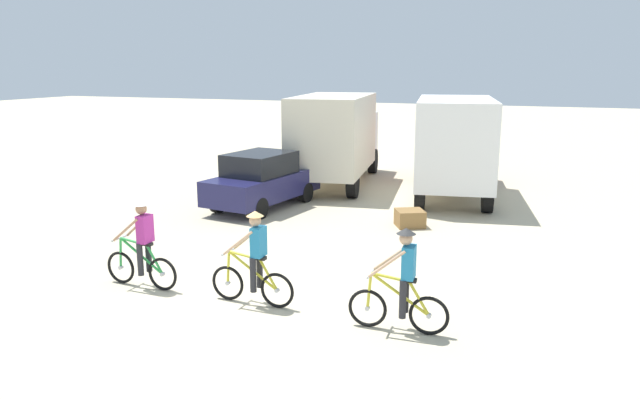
# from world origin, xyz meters

# --- Properties ---
(ground_plane) EXTENTS (120.00, 120.00, 0.00)m
(ground_plane) POSITION_xyz_m (0.00, 0.00, 0.00)
(ground_plane) COLOR beige
(box_truck_cream_rv) EXTENTS (3.26, 7.01, 3.35)m
(box_truck_cream_rv) POSITION_xyz_m (-2.03, 10.88, 1.87)
(box_truck_cream_rv) COLOR beige
(box_truck_cream_rv) RESTS_ON ground
(box_truck_avon_van) EXTENTS (3.42, 7.04, 3.35)m
(box_truck_avon_van) POSITION_xyz_m (2.40, 10.35, 1.87)
(box_truck_avon_van) COLOR white
(box_truck_avon_van) RESTS_ON ground
(sedan_parked) EXTENTS (2.41, 4.43, 1.76)m
(sedan_parked) POSITION_xyz_m (-2.94, 6.44, 0.88)
(sedan_parked) COLOR #1E1E4C
(sedan_parked) RESTS_ON ground
(cyclist_orange_shirt) EXTENTS (1.73, 0.52, 1.82)m
(cyclist_orange_shirt) POSITION_xyz_m (-2.08, -0.78, 0.85)
(cyclist_orange_shirt) COLOR black
(cyclist_orange_shirt) RESTS_ON ground
(cyclist_cowboy_hat) EXTENTS (1.73, 0.52, 1.82)m
(cyclist_cowboy_hat) POSITION_xyz_m (0.44, -0.78, 0.85)
(cyclist_cowboy_hat) COLOR black
(cyclist_cowboy_hat) RESTS_ON ground
(cyclist_near_camera) EXTENTS (1.73, 0.52, 1.82)m
(cyclist_near_camera) POSITION_xyz_m (3.29, -0.97, 0.85)
(cyclist_near_camera) COLOR black
(cyclist_near_camera) RESTS_ON ground
(supply_crate) EXTENTS (1.00, 0.98, 0.47)m
(supply_crate) POSITION_xyz_m (1.94, 5.80, 0.24)
(supply_crate) COLOR olive
(supply_crate) RESTS_ON ground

